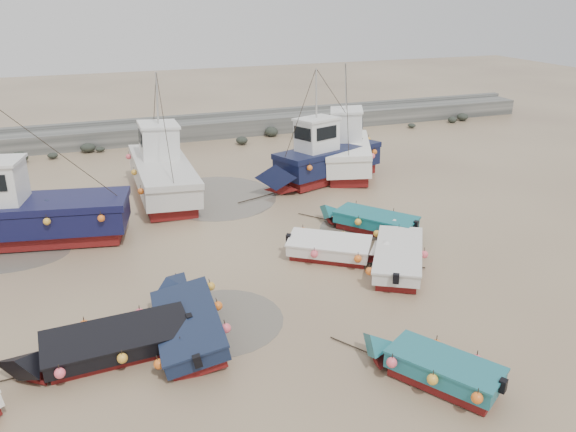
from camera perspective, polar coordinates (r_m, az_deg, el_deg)
name	(u,v)px	position (r m, az deg, el deg)	size (l,w,h in m)	color
ground	(248,278)	(21.27, -4.07, -6.32)	(120.00, 120.00, 0.00)	tan
seawall	(162,132)	(41.45, -12.66, 8.33)	(60.00, 4.92, 1.50)	slate
puddle_a	(220,321)	(18.82, -6.90, -10.53)	(4.17, 4.17, 0.01)	#5F584D
puddle_b	(359,227)	(25.83, 7.22, -1.11)	(3.68, 3.68, 0.01)	#5F584D
puddle_c	(14,257)	(25.37, -26.11, -3.78)	(4.38, 4.38, 0.01)	#5F584D
puddle_d	(217,197)	(29.60, -7.27, 1.95)	(6.20, 6.20, 0.01)	#5F584D
dinghy_1	(189,317)	(18.13, -9.98, -10.11)	(2.53, 6.63, 1.43)	maroon
dinghy_2	(431,363)	(16.39, 14.36, -14.29)	(3.40, 4.74, 1.43)	maroon
dinghy_3	(399,251)	(22.49, 11.24, -3.55)	(4.39, 6.14, 1.43)	maroon
dinghy_4	(104,342)	(17.58, -18.16, -12.11)	(6.60, 2.31, 1.43)	maroon
dinghy_5	(338,246)	(22.50, 5.14, -3.10)	(4.93, 3.74, 1.43)	maroon
dinghy_6	(368,219)	(25.38, 8.14, -0.26)	(4.25, 5.03, 1.43)	maroon
cabin_boat_0	(14,214)	(26.27, -26.10, 0.17)	(11.32, 4.59, 6.22)	maroon
cabin_boat_1	(160,169)	(30.32, -12.88, 4.66)	(3.18, 11.01, 6.22)	maroon
cabin_boat_2	(321,158)	(31.35, 3.35, 5.86)	(9.24, 4.58, 6.22)	maroon
cabin_boat_3	(349,148)	(33.55, 6.19, 6.89)	(5.17, 8.70, 6.22)	maroon
person	(53,240)	(26.33, -22.80, -2.31)	(0.69, 0.45, 1.90)	#1D243C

